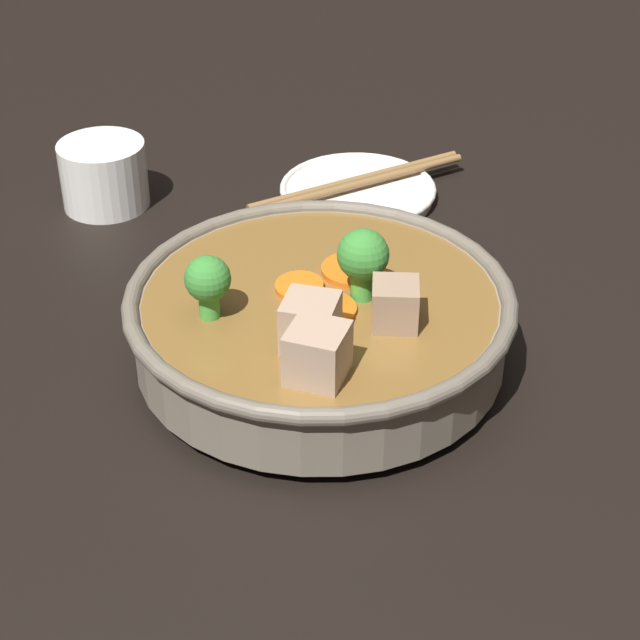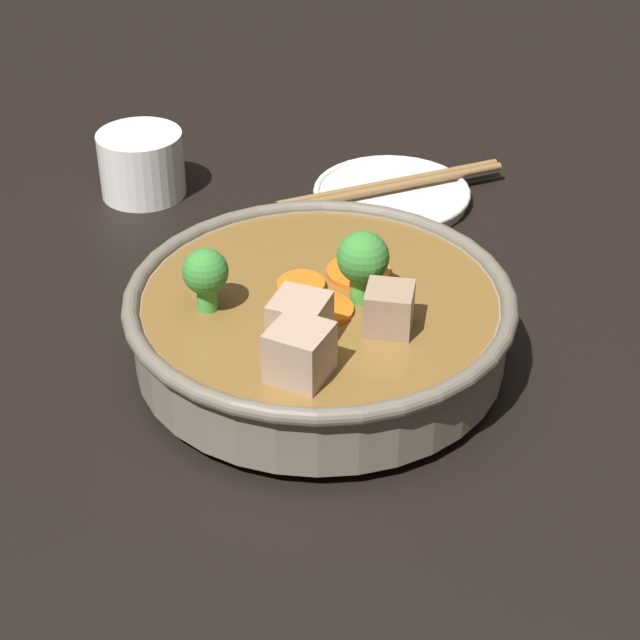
{
  "view_description": "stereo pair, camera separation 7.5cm",
  "coord_description": "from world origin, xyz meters",
  "px_view_note": "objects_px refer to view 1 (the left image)",
  "views": [
    {
      "loc": [
        -0.18,
        -0.59,
        0.46
      ],
      "look_at": [
        0.0,
        0.0,
        0.04
      ],
      "focal_mm": 60.0,
      "sensor_mm": 36.0,
      "label": 1
    },
    {
      "loc": [
        -0.11,
        -0.61,
        0.46
      ],
      "look_at": [
        0.0,
        0.0,
        0.04
      ],
      "focal_mm": 60.0,
      "sensor_mm": 36.0,
      "label": 2
    }
  ],
  "objects_px": {
    "stirfry_bowl": "(320,319)",
    "tea_cup": "(104,174)",
    "side_saucer": "(358,191)",
    "chopsticks_pair": "(358,182)"
  },
  "relations": [
    {
      "from": "side_saucer",
      "to": "chopsticks_pair",
      "type": "relative_size",
      "value": 0.66
    },
    {
      "from": "stirfry_bowl",
      "to": "tea_cup",
      "type": "distance_m",
      "value": 0.31
    },
    {
      "from": "stirfry_bowl",
      "to": "side_saucer",
      "type": "bearing_deg",
      "value": 64.94
    },
    {
      "from": "side_saucer",
      "to": "chopsticks_pair",
      "type": "height_order",
      "value": "chopsticks_pair"
    },
    {
      "from": "stirfry_bowl",
      "to": "chopsticks_pair",
      "type": "distance_m",
      "value": 0.26
    },
    {
      "from": "side_saucer",
      "to": "chopsticks_pair",
      "type": "distance_m",
      "value": 0.01
    },
    {
      "from": "tea_cup",
      "to": "side_saucer",
      "type": "bearing_deg",
      "value": -14.33
    },
    {
      "from": "stirfry_bowl",
      "to": "tea_cup",
      "type": "relative_size",
      "value": 3.52
    },
    {
      "from": "stirfry_bowl",
      "to": "tea_cup",
      "type": "xyz_separation_m",
      "value": [
        -0.11,
        0.29,
        -0.01
      ]
    },
    {
      "from": "tea_cup",
      "to": "chopsticks_pair",
      "type": "relative_size",
      "value": 0.36
    }
  ]
}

